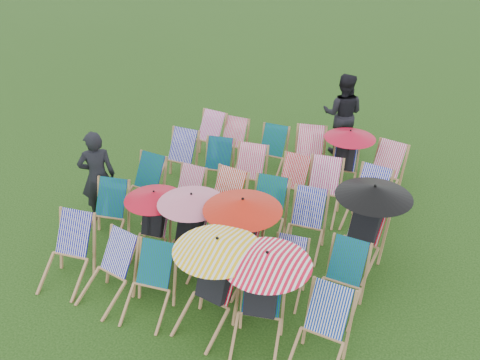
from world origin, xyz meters
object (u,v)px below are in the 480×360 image
at_px(deckchair_0, 66,253).
at_px(deckchair_5, 320,334).
at_px(person_rear, 343,114).
at_px(person_left, 98,177).
at_px(deckchair_29, 382,172).

bearing_deg(deckchair_0, deckchair_5, -6.92).
bearing_deg(deckchair_5, person_rear, 106.30).
bearing_deg(person_left, deckchair_5, 120.53).
relative_size(person_left, person_rear, 0.94).
bearing_deg(deckchair_5, deckchair_29, 95.24).
bearing_deg(deckchair_0, person_left, 102.66).
xyz_separation_m(person_left, person_rear, (3.33, 4.46, 0.05)).
height_order(deckchair_29, person_rear, person_rear).
distance_m(deckchair_5, person_left, 4.95).
bearing_deg(deckchair_0, person_rear, 58.98).
distance_m(deckchair_0, person_rear, 6.72).
relative_size(deckchair_5, deckchair_29, 0.95).
bearing_deg(person_left, deckchair_0, 69.72).
height_order(person_left, person_rear, person_rear).
height_order(deckchair_29, person_left, person_left).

